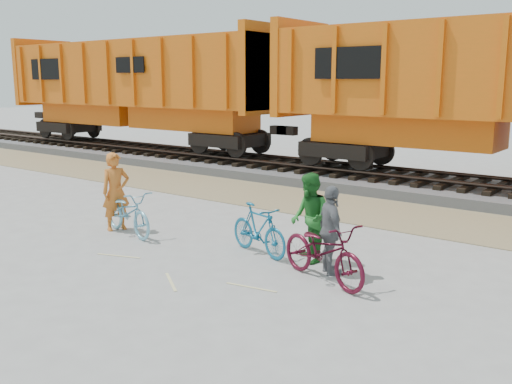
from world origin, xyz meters
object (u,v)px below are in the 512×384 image
(bicycle_blue, at_px, (128,212))
(hopper_car_left, at_px, (138,86))
(bicycle_maroon, at_px, (323,251))
(person_woman, at_px, (331,230))
(bicycle_teal, at_px, (259,230))
(person_solo, at_px, (116,192))
(person_man, at_px, (310,218))

(bicycle_blue, bearing_deg, hopper_car_left, 60.63)
(bicycle_maroon, height_order, person_woman, person_woman)
(hopper_car_left, xyz_separation_m, person_woman, (14.17, -8.25, -2.24))
(hopper_car_left, distance_m, bicycle_blue, 13.05)
(person_woman, bearing_deg, bicycle_maroon, 145.28)
(bicycle_teal, bearing_deg, hopper_car_left, 72.44)
(bicycle_blue, bearing_deg, person_solo, 91.78)
(person_solo, bearing_deg, person_woman, -67.23)
(bicycle_maroon, relative_size, person_man, 1.20)
(bicycle_teal, relative_size, person_woman, 1.05)
(hopper_car_left, distance_m, person_man, 15.81)
(bicycle_teal, relative_size, person_man, 0.98)
(bicycle_blue, xyz_separation_m, bicycle_maroon, (4.82, 0.00, 0.03))
(bicycle_maroon, bearing_deg, person_woman, 33.29)
(person_solo, bearing_deg, bicycle_maroon, -71.60)
(bicycle_blue, bearing_deg, person_woman, -72.04)
(bicycle_teal, bearing_deg, person_woman, -79.94)
(person_man, relative_size, person_woman, 1.07)
(bicycle_teal, height_order, person_man, person_man)
(bicycle_teal, xyz_separation_m, person_solo, (-3.58, -0.45, 0.38))
(bicycle_teal, bearing_deg, bicycle_blue, 115.50)
(bicycle_blue, bearing_deg, person_man, -66.45)
(bicycle_teal, bearing_deg, bicycle_maroon, -92.25)
(person_man, bearing_deg, bicycle_blue, -127.81)
(person_solo, xyz_separation_m, person_woman, (5.22, 0.30, -0.09))
(bicycle_teal, distance_m, person_solo, 3.62)
(bicycle_blue, height_order, bicycle_teal, bicycle_blue)
(person_solo, relative_size, person_woman, 1.12)
(bicycle_blue, height_order, person_solo, person_solo)
(bicycle_maroon, height_order, person_man, person_man)
(bicycle_blue, bearing_deg, bicycle_teal, -66.73)
(bicycle_blue, height_order, bicycle_maroon, bicycle_maroon)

